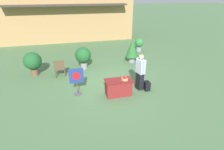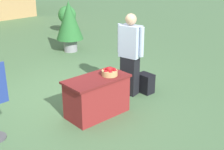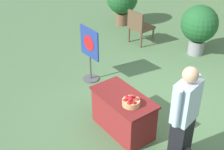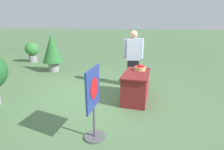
{
  "view_description": "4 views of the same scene",
  "coord_description": "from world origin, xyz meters",
  "px_view_note": "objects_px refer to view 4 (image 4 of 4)",
  "views": [
    {
      "loc": [
        -1.89,
        -7.53,
        4.19
      ],
      "look_at": [
        -0.25,
        -0.98,
        0.95
      ],
      "focal_mm": 28.0,
      "sensor_mm": 36.0,
      "label": 1
    },
    {
      "loc": [
        -3.24,
        -5.11,
        2.81
      ],
      "look_at": [
        0.57,
        -0.87,
        0.58
      ],
      "focal_mm": 50.0,
      "sensor_mm": 36.0,
      "label": 2
    },
    {
      "loc": [
        3.36,
        -3.81,
        3.79
      ],
      "look_at": [
        -0.31,
        -1.08,
        0.99
      ],
      "focal_mm": 50.0,
      "sensor_mm": 36.0,
      "label": 3
    },
    {
      "loc": [
        -4.19,
        -1.59,
        1.9
      ],
      "look_at": [
        0.47,
        -0.32,
        0.48
      ],
      "focal_mm": 28.0,
      "sensor_mm": 36.0,
      "label": 4
    }
  ],
  "objects_px": {
    "backpack": "(139,77)",
    "potted_plant_far_right": "(52,50)",
    "potted_plant_near_right": "(32,50)",
    "display_table": "(136,86)",
    "apple_basket": "(140,68)",
    "person_visitor": "(133,58)",
    "poster_board": "(94,101)"
  },
  "relations": [
    {
      "from": "backpack",
      "to": "potted_plant_far_right",
      "type": "height_order",
      "value": "potted_plant_far_right"
    },
    {
      "from": "backpack",
      "to": "potted_plant_near_right",
      "type": "height_order",
      "value": "potted_plant_near_right"
    },
    {
      "from": "display_table",
      "to": "apple_basket",
      "type": "bearing_deg",
      "value": -12.19
    },
    {
      "from": "apple_basket",
      "to": "potted_plant_far_right",
      "type": "height_order",
      "value": "potted_plant_far_right"
    },
    {
      "from": "potted_plant_far_right",
      "to": "display_table",
      "type": "bearing_deg",
      "value": -118.05
    },
    {
      "from": "apple_basket",
      "to": "person_visitor",
      "type": "height_order",
      "value": "person_visitor"
    },
    {
      "from": "display_table",
      "to": "potted_plant_far_right",
      "type": "distance_m",
      "value": 4.19
    },
    {
      "from": "display_table",
      "to": "person_visitor",
      "type": "bearing_deg",
      "value": 13.09
    },
    {
      "from": "apple_basket",
      "to": "potted_plant_far_right",
      "type": "xyz_separation_m",
      "value": [
        1.69,
        3.73,
        0.1
      ]
    },
    {
      "from": "person_visitor",
      "to": "potted_plant_far_right",
      "type": "xyz_separation_m",
      "value": [
        0.85,
        3.42,
        0.02
      ]
    },
    {
      "from": "apple_basket",
      "to": "backpack",
      "type": "relative_size",
      "value": 0.69
    },
    {
      "from": "potted_plant_near_right",
      "to": "potted_plant_far_right",
      "type": "bearing_deg",
      "value": -122.5
    },
    {
      "from": "poster_board",
      "to": "potted_plant_near_right",
      "type": "bearing_deg",
      "value": 133.9
    },
    {
      "from": "potted_plant_near_right",
      "to": "apple_basket",
      "type": "bearing_deg",
      "value": -117.47
    },
    {
      "from": "person_visitor",
      "to": "potted_plant_near_right",
      "type": "xyz_separation_m",
      "value": [
        2.18,
        5.49,
        -0.28
      ]
    },
    {
      "from": "poster_board",
      "to": "potted_plant_near_right",
      "type": "distance_m",
      "value": 7.3
    },
    {
      "from": "apple_basket",
      "to": "backpack",
      "type": "height_order",
      "value": "apple_basket"
    },
    {
      "from": "person_visitor",
      "to": "potted_plant_far_right",
      "type": "height_order",
      "value": "person_visitor"
    },
    {
      "from": "person_visitor",
      "to": "potted_plant_near_right",
      "type": "relative_size",
      "value": 1.7
    },
    {
      "from": "potted_plant_far_right",
      "to": "potted_plant_near_right",
      "type": "bearing_deg",
      "value": 57.5
    },
    {
      "from": "person_visitor",
      "to": "backpack",
      "type": "bearing_deg",
      "value": 135.0
    },
    {
      "from": "poster_board",
      "to": "potted_plant_near_right",
      "type": "relative_size",
      "value": 1.24
    },
    {
      "from": "person_visitor",
      "to": "apple_basket",
      "type": "bearing_deg",
      "value": 7.31
    },
    {
      "from": "backpack",
      "to": "poster_board",
      "type": "height_order",
      "value": "poster_board"
    },
    {
      "from": "apple_basket",
      "to": "potted_plant_near_right",
      "type": "xyz_separation_m",
      "value": [
        3.02,
        5.8,
        -0.2
      ]
    },
    {
      "from": "display_table",
      "to": "potted_plant_near_right",
      "type": "height_order",
      "value": "potted_plant_near_right"
    },
    {
      "from": "person_visitor",
      "to": "backpack",
      "type": "xyz_separation_m",
      "value": [
        0.3,
        -0.19,
        -0.67
      ]
    },
    {
      "from": "apple_basket",
      "to": "backpack",
      "type": "bearing_deg",
      "value": 6.3
    },
    {
      "from": "poster_board",
      "to": "potted_plant_far_right",
      "type": "bearing_deg",
      "value": 128.33
    },
    {
      "from": "backpack",
      "to": "display_table",
      "type": "bearing_deg",
      "value": -177.16
    },
    {
      "from": "display_table",
      "to": "poster_board",
      "type": "bearing_deg",
      "value": 165.18
    },
    {
      "from": "person_visitor",
      "to": "poster_board",
      "type": "height_order",
      "value": "person_visitor"
    }
  ]
}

